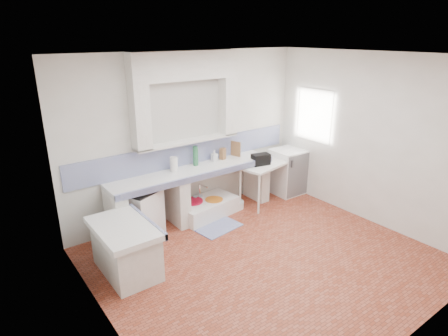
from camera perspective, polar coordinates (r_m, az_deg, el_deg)
floor at (r=5.61m, az=6.28°, el=-13.46°), size 4.50×4.50×0.00m
ceiling at (r=4.71m, az=7.58°, el=16.40°), size 4.50×4.50×0.00m
wall_back at (r=6.52m, az=-5.27°, el=4.86°), size 4.50×0.00×4.50m
wall_front at (r=3.91m, az=27.48°, el=-7.73°), size 4.50×0.00×4.50m
wall_left at (r=3.91m, az=-18.15°, el=-6.44°), size 0.00×4.50×4.50m
wall_right at (r=6.68m, az=21.12°, el=3.98°), size 0.00×4.50×4.50m
alcove_mass at (r=6.16m, az=-5.81°, el=15.10°), size 1.90×0.25×0.45m
window_frame at (r=7.45m, az=14.32°, el=7.80°), size 0.35×0.86×1.06m
lace_valance at (r=7.28m, az=13.83°, el=10.61°), size 0.01×0.84×0.24m
counter_slab at (r=6.38m, az=-4.47°, el=-0.51°), size 3.00×0.60×0.08m
counter_lip at (r=6.16m, az=-3.08°, el=-1.23°), size 3.00×0.04×0.10m
counter_pier_left at (r=6.00m, az=-15.80°, el=-7.29°), size 0.20×0.55×0.82m
counter_pier_mid at (r=6.39m, az=-7.03°, el=-4.95°), size 0.20×0.55×0.82m
counter_pier_right at (r=7.33m, az=4.90°, el=-1.57°), size 0.20×0.55×0.82m
peninsula_top at (r=5.16m, az=-14.83°, el=-8.73°), size 0.70×1.10×0.08m
peninsula_base at (r=5.33m, az=-14.50°, el=-12.05°), size 0.60×1.00×0.62m
peninsula_lip at (r=5.27m, az=-11.50°, el=-7.82°), size 0.04×1.10×0.10m
backsplash at (r=6.59m, az=-5.12°, el=2.31°), size 4.27×0.03×0.40m
stove at (r=6.13m, az=-12.32°, el=-6.74°), size 0.69×0.68×0.75m
sink at (r=6.74m, az=-2.62°, el=-6.10°), size 1.14×0.72×0.26m
side_table at (r=7.13m, az=5.94°, el=-2.36°), size 1.03×0.71×0.04m
fridge at (r=7.66m, az=9.51°, el=-0.52°), size 0.59×0.59×0.89m
bucket_red at (r=6.68m, az=-4.63°, el=-6.11°), size 0.44×0.44×0.32m
bucket_orange at (r=6.75m, az=-1.50°, el=-5.87°), size 0.38×0.38×0.30m
bucket_blue at (r=6.88m, az=0.61°, el=-5.48°), size 0.35×0.35×0.27m
basin_white at (r=7.04m, az=1.65°, el=-5.50°), size 0.39×0.39×0.13m
water_bottle_a at (r=6.81m, az=-4.32°, el=-5.49°), size 0.11×0.11×0.33m
water_bottle_b at (r=6.87m, az=-3.54°, el=-5.31°), size 0.10×0.10×0.32m
black_bag at (r=6.91m, az=5.54°, el=1.30°), size 0.36×0.25×0.20m
green_bottle_a at (r=6.51m, az=-4.20°, el=1.74°), size 0.09×0.09×0.32m
green_bottle_b at (r=6.49m, az=-4.36°, el=1.83°), size 0.08×0.08×0.35m
knife_block at (r=6.83m, az=-0.21°, el=2.17°), size 0.12×0.11×0.21m
cutting_board at (r=6.99m, az=1.77°, el=2.90°), size 0.08×0.20×0.28m
paper_towel at (r=6.26m, az=-7.54°, el=0.55°), size 0.16×0.16×0.25m
soap_bottle at (r=6.73m, az=-1.47°, el=1.90°), size 0.09×0.10×0.21m
rug at (r=6.36m, az=-0.70°, el=-8.97°), size 0.79×0.52×0.01m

